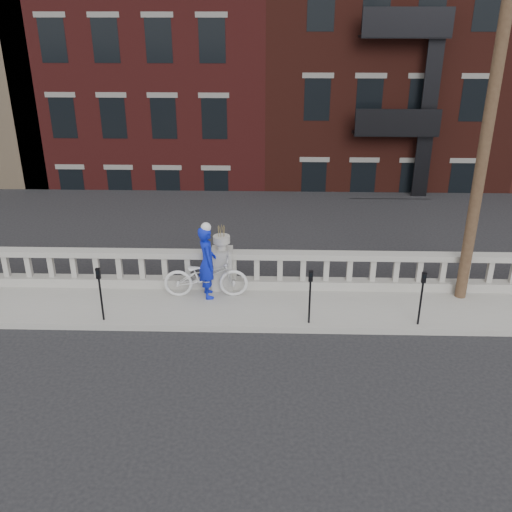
{
  "coord_description": "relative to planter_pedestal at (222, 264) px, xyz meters",
  "views": [
    {
      "loc": [
        1.27,
        -9.63,
        7.11
      ],
      "look_at": [
        0.91,
        3.2,
        1.4
      ],
      "focal_mm": 40.0,
      "sensor_mm": 36.0,
      "label": 1
    }
  ],
  "objects": [
    {
      "name": "lower_level",
      "position": [
        0.56,
        19.09,
        1.8
      ],
      "size": [
        80.0,
        44.0,
        20.8
      ],
      "color": "#605E59",
      "rests_on": "ground"
    },
    {
      "name": "parking_meter_b",
      "position": [
        -2.72,
        -1.8,
        0.17
      ],
      "size": [
        0.1,
        0.09,
        1.36
      ],
      "color": "black",
      "rests_on": "sidewalk"
    },
    {
      "name": "ground",
      "position": [
        0.0,
        -3.95,
        -0.83
      ],
      "size": [
        120.0,
        120.0,
        0.0
      ],
      "primitive_type": "plane",
      "color": "black",
      "rests_on": "ground"
    },
    {
      "name": "cyclist",
      "position": [
        -0.33,
        -0.5,
        0.28
      ],
      "size": [
        0.63,
        0.8,
        1.91
      ],
      "primitive_type": "imported",
      "rotation": [
        0.0,
        0.0,
        1.85
      ],
      "color": "#0C1CB8",
      "rests_on": "sidewalk"
    },
    {
      "name": "bicycle",
      "position": [
        -0.38,
        -0.5,
        -0.11
      ],
      "size": [
        2.19,
        0.85,
        1.13
      ],
      "primitive_type": "imported",
      "rotation": [
        0.0,
        0.0,
        1.62
      ],
      "color": "silver",
      "rests_on": "sidewalk"
    },
    {
      "name": "utility_pole",
      "position": [
        6.2,
        -0.35,
        4.41
      ],
      "size": [
        1.6,
        0.28,
        10.0
      ],
      "color": "#422D1E",
      "rests_on": "sidewalk"
    },
    {
      "name": "planter_pedestal",
      "position": [
        0.0,
        0.0,
        0.0
      ],
      "size": [
        0.55,
        0.55,
        1.76
      ],
      "color": "gray",
      "rests_on": "sidewalk"
    },
    {
      "name": "sidewalk",
      "position": [
        0.0,
        -0.95,
        -0.76
      ],
      "size": [
        32.0,
        2.2,
        0.15
      ],
      "primitive_type": "cube",
      "color": "gray",
      "rests_on": "ground"
    },
    {
      "name": "parking_meter_d",
      "position": [
        4.78,
        -1.8,
        0.17
      ],
      "size": [
        0.1,
        0.09,
        1.36
      ],
      "color": "black",
      "rests_on": "sidewalk"
    },
    {
      "name": "balustrade",
      "position": [
        0.0,
        0.0,
        -0.19
      ],
      "size": [
        28.0,
        0.34,
        1.03
      ],
      "color": "gray",
      "rests_on": "sidewalk"
    },
    {
      "name": "parking_meter_c",
      "position": [
        2.2,
        -1.8,
        0.17
      ],
      "size": [
        0.1,
        0.09,
        1.36
      ],
      "color": "black",
      "rests_on": "sidewalk"
    }
  ]
}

